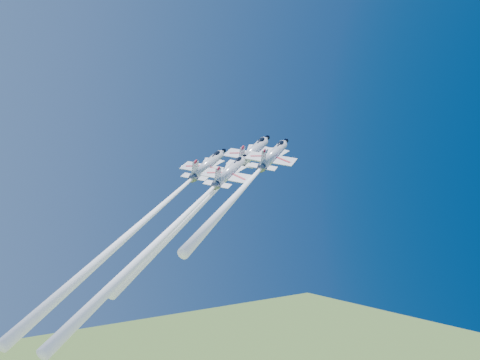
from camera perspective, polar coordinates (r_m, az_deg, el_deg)
jet_lead at (r=88.58m, az=-2.77°, el=-1.11°), size 35.43×24.12×36.21m
jet_left at (r=86.93m, az=-9.43°, el=-3.64°), size 37.77×25.97×41.59m
jet_right at (r=86.39m, az=0.92°, el=-0.21°), size 27.73×18.64×26.49m
jet_slot at (r=77.35m, az=-6.53°, el=-4.38°), size 33.73×23.14×36.55m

